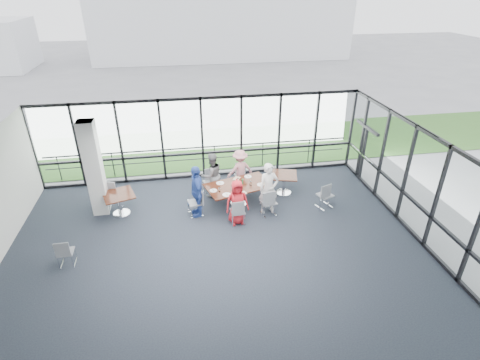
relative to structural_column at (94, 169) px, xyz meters
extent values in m
cube|color=#1F2331|center=(3.60, -3.00, -1.61)|extent=(12.00, 10.00, 0.02)
cube|color=silver|center=(3.60, -3.00, 1.60)|extent=(12.00, 10.00, 0.04)
cube|color=white|center=(3.60, 2.00, 0.00)|extent=(12.00, 0.10, 3.20)
cube|color=white|center=(9.60, -3.00, 0.00)|extent=(0.10, 10.00, 3.20)
cube|color=black|center=(9.60, 0.75, -0.55)|extent=(0.12, 1.60, 2.10)
cube|color=silver|center=(0.00, 0.00, 0.00)|extent=(0.50, 0.50, 3.20)
cube|color=gray|center=(3.60, 7.00, -1.62)|extent=(80.00, 70.00, 0.02)
cube|color=#335E1F|center=(3.60, 5.00, -1.59)|extent=(80.00, 5.00, 0.01)
cube|color=silver|center=(7.60, 29.00, 1.40)|extent=(24.00, 10.00, 6.00)
cylinder|color=#2D2D33|center=(3.60, 2.60, -1.10)|extent=(12.00, 0.06, 0.06)
cube|color=#38180E|center=(4.61, -0.30, -0.87)|extent=(2.43, 1.75, 0.04)
cylinder|color=silver|center=(4.61, -0.30, -1.25)|extent=(0.12, 0.12, 0.71)
cylinder|color=silver|center=(4.61, -0.30, -1.59)|extent=(0.56, 0.56, 0.03)
cube|color=#38180E|center=(0.65, -0.25, -0.87)|extent=(1.19, 1.19, 0.04)
cylinder|color=silver|center=(0.65, -0.25, -1.25)|extent=(0.12, 0.12, 0.71)
cube|color=#38180E|center=(6.36, 0.18, -0.87)|extent=(1.07, 1.07, 0.04)
cylinder|color=silver|center=(6.36, 0.18, -1.25)|extent=(0.12, 0.12, 0.71)
imported|color=red|center=(4.38, -1.40, -0.85)|extent=(0.77, 0.54, 1.50)
imported|color=silver|center=(5.50, -0.95, -0.71)|extent=(0.67, 0.51, 1.77)
imported|color=slate|center=(3.77, 0.41, -0.77)|extent=(0.93, 0.77, 1.66)
imported|color=pink|center=(4.85, 0.80, -0.83)|extent=(1.09, 0.74, 1.54)
imported|color=#2D4BA0|center=(3.17, -0.72, -0.71)|extent=(0.68, 1.10, 1.78)
cylinder|color=white|center=(4.12, -0.89, -0.84)|extent=(0.28, 0.28, 0.01)
cylinder|color=white|center=(5.34, -0.42, -0.84)|extent=(0.24, 0.24, 0.01)
cylinder|color=white|center=(4.01, -0.08, -0.84)|extent=(0.27, 0.27, 0.01)
cylinder|color=white|center=(5.03, 0.24, -0.84)|extent=(0.27, 0.27, 0.01)
cylinder|color=white|center=(3.73, -0.55, -0.84)|extent=(0.25, 0.25, 0.01)
cylinder|color=white|center=(4.46, -0.60, -0.78)|extent=(0.07, 0.07, 0.13)
cylinder|color=white|center=(5.01, -0.40, -0.77)|extent=(0.08, 0.08, 0.15)
cylinder|color=white|center=(4.63, -0.06, -0.78)|extent=(0.07, 0.07, 0.13)
cylinder|color=white|center=(3.92, -0.63, -0.78)|extent=(0.07, 0.07, 0.13)
cube|color=silver|center=(4.63, -0.86, -0.85)|extent=(0.34, 0.30, 0.00)
cube|color=silver|center=(5.55, -0.32, -0.85)|extent=(0.33, 0.26, 0.00)
cube|color=silver|center=(4.63, 0.18, -0.85)|extent=(0.33, 0.35, 0.00)
cube|color=black|center=(4.63, -0.25, -0.83)|extent=(0.10, 0.07, 0.04)
cylinder|color=#AB000B|center=(4.57, -0.21, -0.76)|extent=(0.06, 0.06, 0.18)
cylinder|color=#257037|center=(4.75, -0.26, -0.75)|extent=(0.05, 0.05, 0.20)
camera|label=1|loc=(2.79, -11.26, 5.32)|focal=28.00mm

